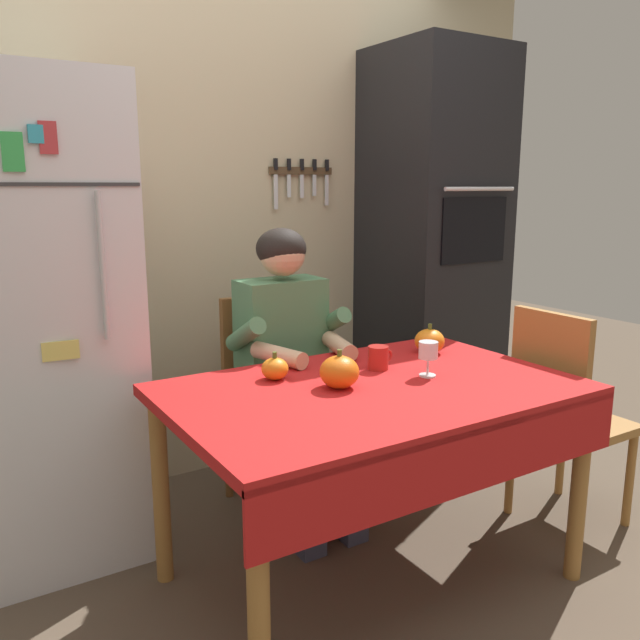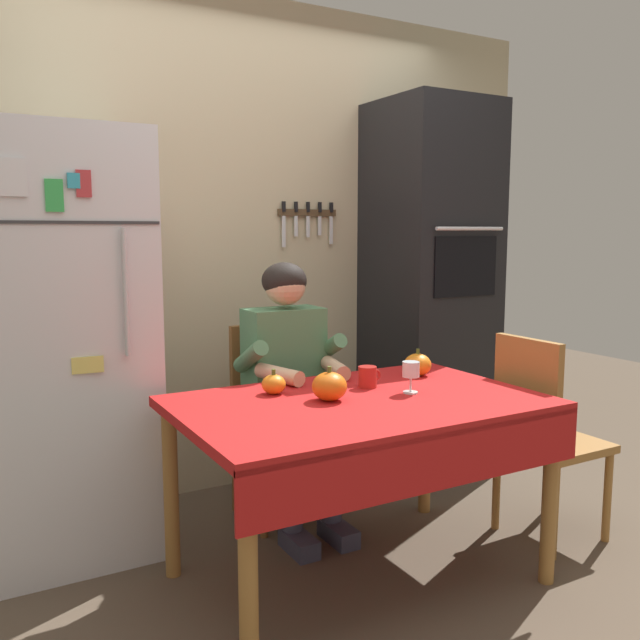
{
  "view_description": "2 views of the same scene",
  "coord_description": "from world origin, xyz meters",
  "px_view_note": "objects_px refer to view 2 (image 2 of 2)",
  "views": [
    {
      "loc": [
        -1.28,
        -1.61,
        1.42
      ],
      "look_at": [
        -0.12,
        0.25,
        0.96
      ],
      "focal_mm": 36.18,
      "sensor_mm": 36.0,
      "label": 1
    },
    {
      "loc": [
        -1.37,
        -2.03,
        1.39
      ],
      "look_at": [
        -0.06,
        0.3,
        1.03
      ],
      "focal_mm": 37.55,
      "sensor_mm": 36.0,
      "label": 2
    }
  ],
  "objects_px": {
    "refrigerator": "(64,346)",
    "pumpkin_medium": "(274,384)",
    "pumpkin_small": "(329,386)",
    "seated_person": "(291,373)",
    "dining_table": "(362,422)",
    "chair_right_side": "(541,429)",
    "pumpkin_large": "(418,365)",
    "wine_glass": "(411,371)",
    "chair_behind_person": "(273,410)",
    "coffee_mug": "(368,377)",
    "wall_oven": "(429,290)"
  },
  "relations": [
    {
      "from": "wall_oven",
      "to": "chair_right_side",
      "type": "relative_size",
      "value": 2.26
    },
    {
      "from": "pumpkin_medium",
      "to": "chair_right_side",
      "type": "bearing_deg",
      "value": -16.33
    },
    {
      "from": "dining_table",
      "to": "wall_oven",
      "type": "bearing_deg",
      "value": 41.31
    },
    {
      "from": "refrigerator",
      "to": "pumpkin_large",
      "type": "height_order",
      "value": "refrigerator"
    },
    {
      "from": "refrigerator",
      "to": "wine_glass",
      "type": "distance_m",
      "value": 1.47
    },
    {
      "from": "seated_person",
      "to": "dining_table",
      "type": "bearing_deg",
      "value": -89.46
    },
    {
      "from": "pumpkin_medium",
      "to": "dining_table",
      "type": "bearing_deg",
      "value": -45.91
    },
    {
      "from": "chair_right_side",
      "to": "pumpkin_medium",
      "type": "height_order",
      "value": "chair_right_side"
    },
    {
      "from": "wall_oven",
      "to": "pumpkin_medium",
      "type": "relative_size",
      "value": 20.8
    },
    {
      "from": "pumpkin_large",
      "to": "pumpkin_medium",
      "type": "xyz_separation_m",
      "value": [
        -0.71,
        0.01,
        -0.01
      ]
    },
    {
      "from": "wine_glass",
      "to": "pumpkin_small",
      "type": "height_order",
      "value": "pumpkin_small"
    },
    {
      "from": "wall_oven",
      "to": "pumpkin_small",
      "type": "bearing_deg",
      "value": -143.44
    },
    {
      "from": "chair_right_side",
      "to": "coffee_mug",
      "type": "xyz_separation_m",
      "value": [
        -0.76,
        0.25,
        0.27
      ]
    },
    {
      "from": "coffee_mug",
      "to": "pumpkin_small",
      "type": "height_order",
      "value": "pumpkin_small"
    },
    {
      "from": "pumpkin_small",
      "to": "dining_table",
      "type": "bearing_deg",
      "value": -28.69
    },
    {
      "from": "seated_person",
      "to": "wine_glass",
      "type": "bearing_deg",
      "value": -68.21
    },
    {
      "from": "refrigerator",
      "to": "pumpkin_small",
      "type": "relative_size",
      "value": 13.28
    },
    {
      "from": "dining_table",
      "to": "chair_right_side",
      "type": "xyz_separation_m",
      "value": [
        0.9,
        -0.08,
        -0.14
      ]
    },
    {
      "from": "wall_oven",
      "to": "coffee_mug",
      "type": "distance_m",
      "value": 1.21
    },
    {
      "from": "chair_behind_person",
      "to": "seated_person",
      "type": "relative_size",
      "value": 0.75
    },
    {
      "from": "wine_glass",
      "to": "coffee_mug",
      "type": "bearing_deg",
      "value": 120.24
    },
    {
      "from": "wall_oven",
      "to": "wine_glass",
      "type": "xyz_separation_m",
      "value": [
        -0.82,
        -0.92,
        -0.22
      ]
    },
    {
      "from": "pumpkin_small",
      "to": "coffee_mug",
      "type": "bearing_deg",
      "value": 23.9
    },
    {
      "from": "wall_oven",
      "to": "dining_table",
      "type": "height_order",
      "value": "wall_oven"
    },
    {
      "from": "pumpkin_small",
      "to": "chair_right_side",
      "type": "bearing_deg",
      "value": -7.74
    },
    {
      "from": "chair_behind_person",
      "to": "wine_glass",
      "type": "relative_size",
      "value": 7.22
    },
    {
      "from": "refrigerator",
      "to": "seated_person",
      "type": "height_order",
      "value": "refrigerator"
    },
    {
      "from": "chair_right_side",
      "to": "pumpkin_large",
      "type": "bearing_deg",
      "value": 143.16
    },
    {
      "from": "refrigerator",
      "to": "coffee_mug",
      "type": "relative_size",
      "value": 17.23
    },
    {
      "from": "wine_glass",
      "to": "wall_oven",
      "type": "bearing_deg",
      "value": 48.32
    },
    {
      "from": "seated_person",
      "to": "wine_glass",
      "type": "distance_m",
      "value": 0.65
    },
    {
      "from": "chair_behind_person",
      "to": "pumpkin_large",
      "type": "bearing_deg",
      "value": -49.18
    },
    {
      "from": "wine_glass",
      "to": "pumpkin_small",
      "type": "bearing_deg",
      "value": 170.85
    },
    {
      "from": "wall_oven",
      "to": "refrigerator",
      "type": "bearing_deg",
      "value": -178.87
    },
    {
      "from": "pumpkin_medium",
      "to": "pumpkin_small",
      "type": "bearing_deg",
      "value": -54.75
    },
    {
      "from": "refrigerator",
      "to": "pumpkin_medium",
      "type": "bearing_deg",
      "value": -41.74
    },
    {
      "from": "chair_behind_person",
      "to": "coffee_mug",
      "type": "distance_m",
      "value": 0.69
    },
    {
      "from": "seated_person",
      "to": "wall_oven",
      "type": "bearing_deg",
      "value": 16.81
    },
    {
      "from": "seated_person",
      "to": "wine_glass",
      "type": "xyz_separation_m",
      "value": [
        0.24,
        -0.6,
        0.09
      ]
    },
    {
      "from": "pumpkin_small",
      "to": "wine_glass",
      "type": "bearing_deg",
      "value": -9.15
    },
    {
      "from": "dining_table",
      "to": "coffee_mug",
      "type": "xyz_separation_m",
      "value": [
        0.14,
        0.17,
        0.13
      ]
    },
    {
      "from": "dining_table",
      "to": "seated_person",
      "type": "distance_m",
      "value": 0.61
    },
    {
      "from": "chair_right_side",
      "to": "dining_table",
      "type": "bearing_deg",
      "value": 175.15
    },
    {
      "from": "refrigerator",
      "to": "seated_person",
      "type": "bearing_deg",
      "value": -16.48
    },
    {
      "from": "pumpkin_large",
      "to": "seated_person",
      "type": "bearing_deg",
      "value": 143.06
    },
    {
      "from": "refrigerator",
      "to": "chair_behind_person",
      "type": "bearing_deg",
      "value": -5.47
    },
    {
      "from": "dining_table",
      "to": "chair_behind_person",
      "type": "relative_size",
      "value": 1.51
    },
    {
      "from": "wine_glass",
      "to": "dining_table",
      "type": "bearing_deg",
      "value": -178.62
    },
    {
      "from": "dining_table",
      "to": "pumpkin_small",
      "type": "bearing_deg",
      "value": 151.31
    },
    {
      "from": "refrigerator",
      "to": "wine_glass",
      "type": "xyz_separation_m",
      "value": [
        1.18,
        -0.88,
        -0.07
      ]
    }
  ]
}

